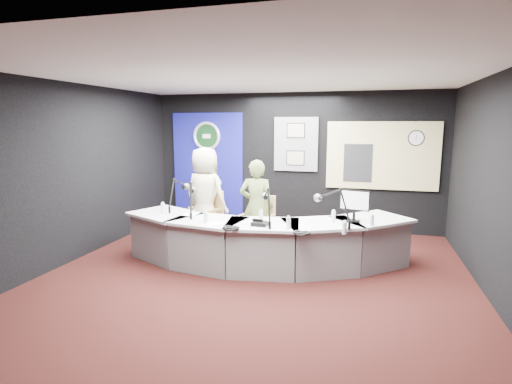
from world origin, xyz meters
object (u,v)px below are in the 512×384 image
(armchair_right, at_px, (256,227))
(armchair_left, at_px, (206,213))
(person_man, at_px, (205,195))
(broadcast_desk, at_px, (261,241))
(person_woman, at_px, (256,207))

(armchair_right, bearing_deg, armchair_left, 176.72)
(armchair_right, height_order, person_man, person_man)
(broadcast_desk, distance_m, person_man, 1.67)
(person_man, xyz_separation_m, person_woman, (1.06, -0.33, -0.08))
(broadcast_desk, height_order, armchair_right, armchair_right)
(person_man, height_order, person_woman, person_man)
(broadcast_desk, height_order, person_man, person_man)
(broadcast_desk, relative_size, armchair_right, 5.19)
(armchair_left, relative_size, person_woman, 0.68)
(broadcast_desk, relative_size, person_woman, 2.84)
(armchair_left, relative_size, person_man, 0.61)
(person_woman, bearing_deg, person_man, -22.07)
(armchair_right, xyz_separation_m, person_woman, (0.00, 0.00, 0.36))
(armchair_left, bearing_deg, armchair_right, 14.51)
(broadcast_desk, height_order, person_woman, person_woman)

